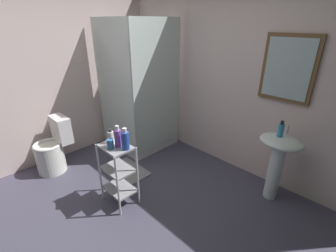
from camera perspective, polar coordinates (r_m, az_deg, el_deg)
The scene contains 14 objects.
ground_plane at distance 2.73m, azimuth -11.17°, elevation -22.24°, with size 4.20×4.20×0.02m, color #474457.
wall_back at distance 3.31m, azimuth 14.83°, elevation 11.30°, with size 4.20×0.14×2.50m.
wall_left at distance 3.69m, azimuth -29.54°, elevation 10.22°, with size 0.10×4.20×2.50m, color silver.
shower_stall at distance 3.85m, azimuth -6.96°, elevation 1.33°, with size 0.92×0.92×2.00m.
pedestal_sink at distance 2.91m, azimuth 25.22°, elevation -6.39°, with size 0.46×0.37×0.81m.
sink_faucet at distance 2.90m, azimuth 27.06°, elevation -0.67°, with size 0.03×0.03×0.10m, color silver.
toilet at distance 3.63m, azimuth -26.14°, elevation -5.23°, with size 0.37×0.49×0.76m.
storage_cart at distance 2.71m, azimuth -12.04°, elevation -10.39°, with size 0.38×0.28×0.74m.
hand_soap_bottle at distance 2.77m, azimuth 25.70°, elevation -0.85°, with size 0.06×0.06×0.18m.
shampoo_bottle_blue at distance 2.42m, azimuth -10.34°, elevation -3.40°, with size 0.08×0.08×0.24m.
conditioner_bottle_purple at distance 2.49m, azimuth -12.07°, elevation -2.78°, with size 0.07×0.07×0.24m.
lotion_bottle_white at distance 2.59m, azimuth -13.74°, elevation -2.57°, with size 0.06×0.06×0.16m.
rinse_cup at distance 2.49m, azimuth -13.83°, elevation -4.27°, with size 0.07×0.07×0.11m, color #3870B2.
bath_mat at distance 3.43m, azimuth -9.83°, elevation -10.68°, with size 0.60×0.40×0.02m, color gray.
Camera 1 is at (1.65, -0.94, 1.95)m, focal length 25.09 mm.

